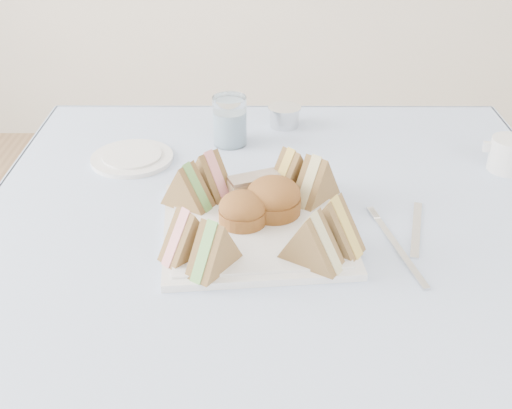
{
  "coord_description": "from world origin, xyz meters",
  "views": [
    {
      "loc": [
        -0.04,
        -0.9,
        1.31
      ],
      "look_at": [
        -0.04,
        -0.02,
        0.8
      ],
      "focal_mm": 45.0,
      "sensor_mm": 36.0,
      "label": 1
    }
  ],
  "objects_px": {
    "water_glass": "(230,121)",
    "creamer_jug": "(509,155)",
    "table": "(276,385)",
    "serving_plate": "(256,228)"
  },
  "relations": [
    {
      "from": "table",
      "to": "serving_plate",
      "type": "height_order",
      "value": "serving_plate"
    },
    {
      "from": "table",
      "to": "water_glass",
      "type": "distance_m",
      "value": 0.53
    },
    {
      "from": "table",
      "to": "serving_plate",
      "type": "bearing_deg",
      "value": -148.27
    },
    {
      "from": "water_glass",
      "to": "creamer_jug",
      "type": "distance_m",
      "value": 0.54
    },
    {
      "from": "serving_plate",
      "to": "water_glass",
      "type": "xyz_separation_m",
      "value": [
        -0.05,
        0.33,
        0.04
      ]
    },
    {
      "from": "creamer_jug",
      "to": "serving_plate",
      "type": "bearing_deg",
      "value": -144.99
    },
    {
      "from": "water_glass",
      "to": "creamer_jug",
      "type": "xyz_separation_m",
      "value": [
        0.53,
        -0.11,
        -0.02
      ]
    },
    {
      "from": "table",
      "to": "creamer_jug",
      "type": "distance_m",
      "value": 0.63
    },
    {
      "from": "creamer_jug",
      "to": "table",
      "type": "bearing_deg",
      "value": -145.7
    },
    {
      "from": "serving_plate",
      "to": "creamer_jug",
      "type": "relative_size",
      "value": 4.09
    }
  ]
}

